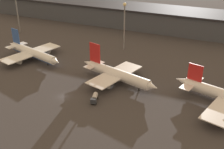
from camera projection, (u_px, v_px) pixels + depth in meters
name	position (u px, v px, depth m)	size (l,w,h in m)	color
ground	(64.00, 96.00, 106.97)	(600.00, 600.00, 0.00)	#383538
terminal_building	(147.00, 17.00, 185.87)	(237.34, 27.03, 13.37)	#3D424C
airplane_0	(32.00, 53.00, 137.57)	(38.91, 31.74, 13.22)	white
airplane_1	(117.00, 74.00, 115.73)	(38.06, 28.37, 14.38)	silver
service_vehicle_2	(94.00, 98.00, 103.03)	(3.62, 6.01, 2.55)	#282D38
lamp_post_0	(17.00, 8.00, 171.59)	(1.80, 1.80, 24.12)	slate
lamp_post_1	(124.00, 20.00, 144.90)	(1.80, 1.80, 24.98)	slate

